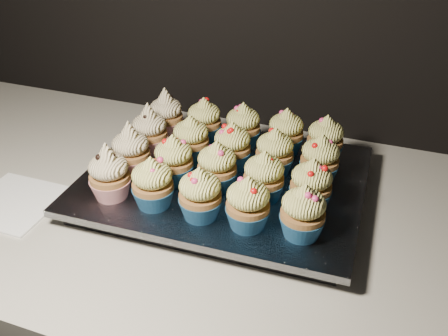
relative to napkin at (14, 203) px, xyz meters
name	(u,v)px	position (x,y,z in m)	size (l,w,h in m)	color
worktop	(94,185)	(0.07, 0.12, -0.02)	(2.44, 0.64, 0.04)	beige
napkin	(14,203)	(0.00, 0.00, 0.00)	(0.14, 0.14, 0.00)	white
baking_tray	(224,188)	(0.31, 0.15, 0.01)	(0.42, 0.32, 0.02)	black
foil_lining	(224,179)	(0.31, 0.15, 0.03)	(0.45, 0.35, 0.01)	silver
cupcake_0	(109,174)	(0.17, 0.03, 0.07)	(0.06, 0.06, 0.10)	#A31623
cupcake_1	(153,184)	(0.24, 0.04, 0.07)	(0.06, 0.06, 0.08)	#1C5485
cupcake_2	(200,195)	(0.32, 0.03, 0.07)	(0.06, 0.06, 0.08)	#1C5485
cupcake_3	(248,204)	(0.39, 0.04, 0.07)	(0.06, 0.06, 0.08)	#1C5485
cupcake_4	(303,212)	(0.46, 0.04, 0.07)	(0.06, 0.06, 0.08)	#1C5485
cupcake_5	(131,151)	(0.16, 0.11, 0.07)	(0.06, 0.06, 0.10)	#A31623
cupcake_6	(174,160)	(0.24, 0.11, 0.07)	(0.06, 0.06, 0.08)	#1C5485
cupcake_7	(217,167)	(0.31, 0.11, 0.07)	(0.06, 0.06, 0.08)	#1C5485
cupcake_8	(264,177)	(0.39, 0.11, 0.07)	(0.06, 0.06, 0.08)	#1C5485
cupcake_9	(311,185)	(0.46, 0.11, 0.07)	(0.06, 0.06, 0.08)	#1C5485
cupcake_10	(150,131)	(0.16, 0.18, 0.07)	(0.06, 0.06, 0.10)	#A31623
cupcake_11	(191,140)	(0.24, 0.18, 0.07)	(0.06, 0.06, 0.08)	#1C5485
cupcake_12	(232,146)	(0.31, 0.18, 0.07)	(0.06, 0.06, 0.08)	#1C5485
cupcake_13	(274,153)	(0.38, 0.19, 0.07)	(0.06, 0.06, 0.08)	#1C5485
cupcake_14	(320,159)	(0.46, 0.19, 0.07)	(0.06, 0.06, 0.08)	#1C5485
cupcake_15	(166,115)	(0.16, 0.25, 0.07)	(0.06, 0.06, 0.10)	#A31623
cupcake_16	(204,121)	(0.23, 0.26, 0.07)	(0.06, 0.06, 0.08)	#1C5485
cupcake_17	(243,126)	(0.31, 0.26, 0.07)	(0.06, 0.06, 0.08)	#1C5485
cupcake_18	(286,132)	(0.38, 0.26, 0.07)	(0.06, 0.06, 0.08)	#1C5485
cupcake_19	(325,140)	(0.45, 0.26, 0.07)	(0.06, 0.06, 0.08)	#1C5485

